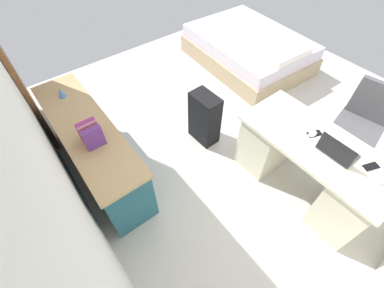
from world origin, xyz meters
name	(u,v)px	position (x,y,z in m)	size (l,w,h in m)	color
ground_plane	(238,127)	(0.00, 0.00, 0.00)	(5.23, 5.23, 0.00)	beige
wall_back	(26,131)	(0.00, 2.11, 1.31)	(4.20, 0.10, 2.63)	silver
door_wooden	(6,60)	(1.55, 2.03, 1.02)	(0.88, 0.05, 2.04)	brown
desk	(307,165)	(-1.04, 0.12, 0.38)	(1.45, 0.67, 0.72)	beige
office_chair	(357,128)	(-1.08, -0.70, 0.42)	(0.54, 0.54, 0.94)	black
credenza	(94,149)	(0.49, 1.73, 0.36)	(1.80, 0.48, 0.72)	#235B6B
bed	(248,49)	(1.02, -1.18, 0.24)	(1.97, 1.50, 0.58)	tan
suitcase_black	(204,118)	(0.14, 0.48, 0.34)	(0.36, 0.22, 0.67)	black
laptop	(337,151)	(-1.20, 0.13, 0.77)	(0.31, 0.22, 0.21)	#333338
computer_mouse	(313,134)	(-0.94, 0.09, 0.74)	(0.06, 0.10, 0.03)	white
cell_phone_near_laptop	(371,166)	(-1.46, 0.00, 0.73)	(0.07, 0.14, 0.01)	black
cell_phone_by_mouse	(314,134)	(-0.94, 0.06, 0.73)	(0.07, 0.14, 0.01)	black
book_row	(91,134)	(0.23, 1.73, 0.83)	(0.19, 0.17, 0.22)	#5F3282
figurine_small	(61,93)	(1.03, 1.73, 0.78)	(0.08, 0.08, 0.11)	#4C7FBF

